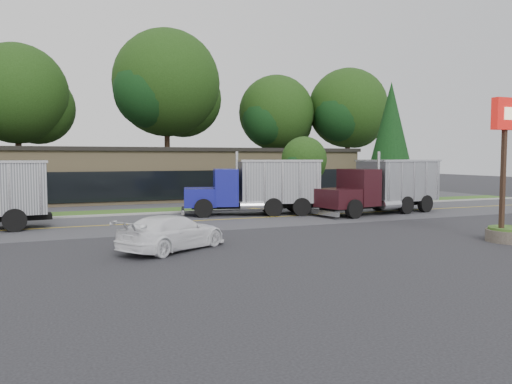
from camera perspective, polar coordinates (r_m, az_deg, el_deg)
ground at (r=19.36m, az=-0.03°, el=-6.51°), size 140.00×140.00×0.00m
road at (r=27.80m, az=-7.11°, el=-3.33°), size 60.00×8.00×0.02m
center_line at (r=27.80m, az=-7.11°, el=-3.33°), size 60.00×0.12×0.01m
curb at (r=31.84m, az=-9.10°, el=-2.42°), size 60.00×0.30×0.12m
grass_verge at (r=33.59m, az=-9.80°, el=-2.10°), size 60.00×3.40×0.03m
far_parking at (r=38.46m, az=-11.42°, el=-1.35°), size 60.00×7.00×0.02m
strip_mall at (r=44.60m, az=-10.40°, el=1.97°), size 32.00×12.00×4.00m
bilo_sign at (r=23.34m, az=27.15°, el=-0.15°), size 2.20×1.90×5.95m
tree_far_b at (r=52.08m, az=-25.48°, el=9.60°), size 9.84×9.26×14.04m
tree_far_c at (r=53.47m, az=-10.03°, el=11.58°), size 11.68×11.00×16.67m
tree_far_d at (r=56.02m, az=2.41°, el=8.60°), size 8.82×8.30×12.58m
tree_far_e at (r=58.17m, az=10.52°, el=8.97°), size 9.49×8.93×13.54m
evergreen_right at (r=44.87m, az=15.14°, el=6.38°), size 4.41×4.41×10.02m
tree_verge at (r=36.94m, az=5.55°, el=3.48°), size 3.55×3.34×5.06m
dump_truck_blue at (r=30.54m, az=0.47°, el=0.76°), size 8.55×4.49×3.36m
dump_truck_maroon at (r=32.47m, az=14.51°, el=0.83°), size 8.94×3.99×3.36m
rally_car at (r=19.29m, az=-9.49°, el=-4.58°), size 4.92×4.06×1.34m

